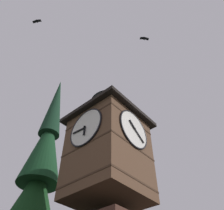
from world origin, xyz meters
TOP-DOWN VIEW (x-y plane):
  - clock_tower at (1.69, -0.19)m, footprint 4.45×4.45m
  - flying_bird_high at (7.66, -2.49)m, footprint 0.50×0.70m
  - flying_bird_low at (1.35, 3.19)m, footprint 0.66×0.61m

SIDE VIEW (x-z plane):
  - clock_tower at x=1.69m, z-range 6.41..14.52m
  - flying_bird_low at x=1.35m, z-range 19.23..19.39m
  - flying_bird_high at x=7.66m, z-range 20.04..20.20m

